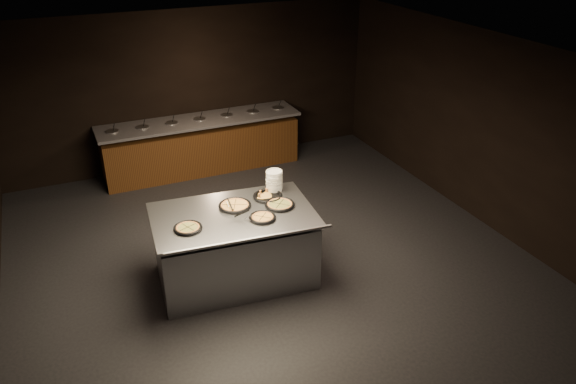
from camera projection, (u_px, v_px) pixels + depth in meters
name	position (u px, v px, depth m)	size (l,w,h in m)	color
room	(275.00, 174.00, 7.12)	(7.02, 8.02, 2.92)	black
salad_bar	(202.00, 148.00, 10.48)	(3.70, 0.83, 1.18)	#573414
serving_counter	(235.00, 248.00, 7.38)	(2.17, 1.50, 0.99)	#BBBDC2
plate_stack	(274.00, 181.00, 7.67)	(0.23, 0.23, 0.29)	white
pan_veggie_whole	(188.00, 228.00, 6.79)	(0.35, 0.35, 0.04)	black
pan_cheese_whole	(235.00, 205.00, 7.30)	(0.43, 0.43, 0.04)	black
pan_cheese_slices_a	(268.00, 196.00, 7.53)	(0.40, 0.40, 0.04)	black
pan_cheese_slices_b	(263.00, 217.00, 7.02)	(0.34, 0.34, 0.04)	black
pan_veggie_slices	(280.00, 204.00, 7.32)	(0.39, 0.39, 0.04)	black
server_left	(229.00, 204.00, 7.23)	(0.09, 0.29, 0.14)	#BBBDC2
server_right	(245.00, 215.00, 6.96)	(0.29, 0.19, 0.15)	#BBBDC2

